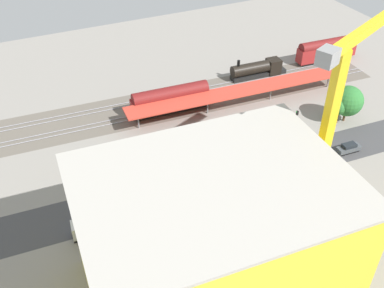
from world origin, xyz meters
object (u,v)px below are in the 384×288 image
Objects in this scene: parked_car_2 at (289,170)px; traffic_light at (296,121)px; parked_car_3 at (251,181)px; construction_building at (212,242)px; parked_car_0 at (349,148)px; street_tree_1 at (340,105)px; street_tree_0 at (162,153)px; street_tree_2 at (348,101)px; locomotive at (259,69)px; box_truck_0 at (105,223)px; passenger_coach at (327,49)px; parked_car_1 at (320,159)px; freight_coach_far at (171,99)px; platform_canopy_near at (240,91)px; parked_car_4 at (216,196)px; parked_car_5 at (174,207)px; tower_crane at (332,125)px; street_tree_3 at (226,141)px.

traffic_light reaches higher than parked_car_2.
construction_building is at bearing 45.11° from parked_car_3.
street_tree_1 is at bearing -116.38° from parked_car_0.
parked_car_2 is at bearing 1.98° from parked_car_0.
street_tree_0 reaches higher than parked_car_3.
street_tree_1 is 0.80× the size of street_tree_2.
construction_building is 39.52m from traffic_light.
street_tree_2 is (-5.85, 24.60, 2.94)m from locomotive.
box_truck_0 is 41.58m from traffic_light.
passenger_coach reaches higher than locomotive.
locomotive is 25.02m from street_tree_1.
box_truck_0 reaches higher than parked_car_1.
street_tree_2 is (-31.57, 19.00, 1.76)m from freight_coach_far.
box_truck_0 is at bearing 32.20° from street_tree_0.
street_tree_1 reaches higher than parked_car_2.
locomotive reaches higher than parked_car_1.
construction_building is (27.45, 39.81, 5.71)m from platform_canopy_near.
passenger_coach reaches higher than platform_canopy_near.
freight_coach_far is (14.53, -4.56, -0.86)m from platform_canopy_near.
parked_car_2 is at bearing 50.34° from traffic_light.
freight_coach_far is 37.65m from parked_car_0.
parked_car_0 is 11.67m from street_tree_2.
parked_car_3 is 26.29m from box_truck_0.
parked_car_5 is (7.31, -0.69, 0.03)m from parked_car_4.
parked_car_5 reaches higher than parked_car_4.
platform_canopy_near reaches higher than parked_car_0.
parked_car_5 is at bearing 42.34° from platform_canopy_near.
parked_car_4 is at bearing 176.59° from box_truck_0.
tower_crane is (-12.11, 10.31, 17.44)m from parked_car_4.
parked_car_1 is 0.59× the size of street_tree_2.
parked_car_1 is 0.65× the size of street_tree_3.
platform_canopy_near reaches higher than parked_car_3.
street_tree_1 reaches higher than parked_car_4.
parked_car_2 reaches higher than parked_car_4.
traffic_light is (7.30, -7.73, 3.68)m from parked_car_0.
parked_car_3 is (21.81, 0.12, -0.03)m from parked_car_0.
street_tree_2 reaches higher than parked_car_3.
parked_car_4 is at bearing 21.65° from traffic_light.
parked_car_4 is at bearing 81.92° from freight_coach_far.
locomotive is 34.77m from parked_car_1.
street_tree_0 is at bearing -1.08° from traffic_light.
street_tree_0 is 1.07× the size of street_tree_2.
parked_car_3 is 14.79m from parked_car_5.
traffic_light is at bearing -129.66° from parked_car_2.
parked_car_5 is at bearing -0.44° from parked_car_2.
construction_building is at bearing 29.70° from street_tree_2.
street_tree_0 reaches higher than passenger_coach.
box_truck_0 reaches higher than parked_car_2.
street_tree_0 reaches higher than platform_canopy_near.
traffic_light is at bearing 131.58° from freight_coach_far.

